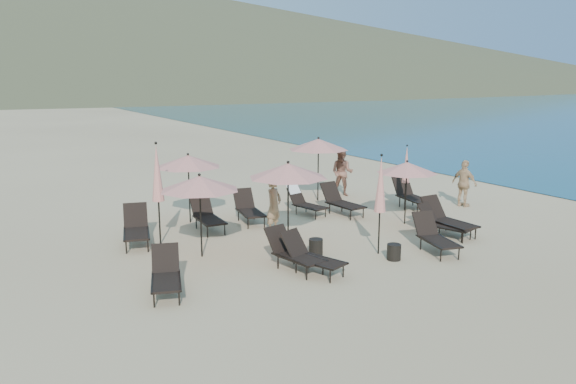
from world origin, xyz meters
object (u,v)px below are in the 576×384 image
umbrella_closed_2 (157,174)px  side_table_1 (394,252)px  lounger_1 (311,255)px  lounger_4 (447,218)px  lounger_8 (249,208)px  beachgoer_a (274,205)px  lounger_9 (304,201)px  lounger_3 (435,236)px  umbrella_closed_0 (381,185)px  umbrella_closed_1 (406,165)px  side_table_0 (316,247)px  umbrella_open_1 (288,171)px  beachgoer_c (464,183)px  lounger_6 (136,227)px  umbrella_open_3 (188,161)px  beachgoer_b (342,173)px  umbrella_open_2 (407,168)px  lounger_11 (411,195)px  lounger_2 (293,251)px  umbrella_open_0 (200,183)px  lounger_0 (166,274)px  lounger_7 (207,215)px  umbrella_open_4 (318,144)px  lounger_10 (341,201)px  lounger_5 (443,223)px

umbrella_closed_2 → side_table_1: size_ratio=6.93×
lounger_1 → lounger_4: bearing=-10.5°
lounger_8 → beachgoer_a: bearing=-77.1°
lounger_9 → lounger_3: bearing=-93.6°
lounger_4 → umbrella_closed_2: 8.46m
umbrella_closed_0 → beachgoer_a: (-1.40, 3.15, -1.01)m
umbrella_closed_1 → side_table_0: umbrella_closed_1 is taller
umbrella_open_1 → beachgoer_c: (7.75, 0.79, -1.24)m
lounger_6 → umbrella_open_3: bearing=49.8°
beachgoer_b → beachgoer_c: bearing=-4.5°
umbrella_open_1 → umbrella_open_2: (4.31, 0.03, -0.28)m
lounger_11 → umbrella_open_3: (-7.47, 2.06, 1.50)m
lounger_2 → lounger_8: (1.07, 4.55, 0.01)m
side_table_1 → beachgoer_b: size_ratio=0.23×
lounger_2 → umbrella_open_0: bearing=116.8°
lounger_0 → beachgoer_a: beachgoer_a is taller
lounger_7 → umbrella_open_1: 3.32m
umbrella_open_1 → umbrella_open_4: 5.69m
umbrella_open_1 → umbrella_open_4: bearing=48.2°
umbrella_open_4 → lounger_9: bearing=-135.8°
lounger_9 → umbrella_open_3: umbrella_open_3 is taller
beachgoer_a → umbrella_open_1: bearing=-130.1°
lounger_10 → side_table_1: bearing=-113.9°
lounger_6 → umbrella_closed_2: size_ratio=0.66×
lounger_3 → umbrella_open_2: bearing=78.1°
lounger_9 → lounger_10: bearing=-43.6°
umbrella_open_0 → umbrella_closed_1: 8.10m
beachgoer_b → lounger_11: bearing=-23.1°
lounger_9 → umbrella_closed_0: 4.89m
lounger_5 → lounger_0: bearing=163.9°
umbrella_open_4 → lounger_2: bearing=-127.9°
umbrella_open_2 → lounger_4: bearing=-80.0°
lounger_2 → lounger_11: 7.71m
lounger_8 → beachgoer_a: 1.56m
lounger_10 → umbrella_open_4: size_ratio=0.74×
lounger_7 → beachgoer_b: size_ratio=0.95×
lounger_11 → lounger_10: bearing=179.0°
lounger_0 → beachgoer_b: 11.11m
lounger_1 → umbrella_open_1: bearing=54.0°
umbrella_closed_2 → umbrella_open_1: bearing=-31.1°
beachgoer_b → lounger_3: bearing=-56.4°
lounger_0 → lounger_5: lounger_0 is taller
umbrella_closed_2 → lounger_1: bearing=-60.1°
lounger_1 → side_table_1: 2.37m
umbrella_open_3 → umbrella_closed_1: (7.02, -2.26, -0.37)m
lounger_11 → umbrella_open_1: 6.39m
umbrella_open_4 → lounger_8: bearing=-157.5°
lounger_2 → beachgoer_a: (1.16, 3.04, 0.39)m
lounger_1 → side_table_0: lounger_1 is taller
lounger_3 → umbrella_open_0: 6.33m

